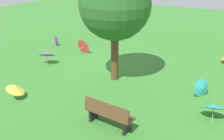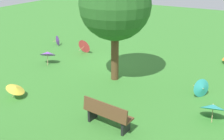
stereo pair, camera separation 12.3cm
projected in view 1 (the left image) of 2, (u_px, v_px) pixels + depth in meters
The scene contains 9 objects.
ground at pixel (112, 71), 12.45m from camera, with size 40.00×40.00×0.00m, color #387A2D.
park_bench at pixel (108, 114), 8.09m from camera, with size 1.64×0.64×0.90m.
shade_tree at pixel (115, 5), 10.40m from camera, with size 2.91×2.91×4.69m.
parasol_teal_0 at pixel (202, 88), 10.00m from camera, with size 0.71×0.70×0.72m.
parasol_teal_1 at pixel (214, 106), 8.58m from camera, with size 0.98×0.96×0.72m.
parasol_purple_1 at pixel (47, 54), 13.13m from camera, with size 1.05×1.04×0.78m.
parasol_purple_3 at pixel (57, 41), 16.07m from camera, with size 0.54×0.64×0.61m.
parasol_yellow_0 at pixel (16, 89), 9.84m from camera, with size 0.92×0.93×0.60m.
parasol_red_0 at pixel (84, 46), 14.77m from camera, with size 0.81×0.73×0.80m.
Camera 1 is at (-5.47, 10.08, 4.83)m, focal length 42.22 mm.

